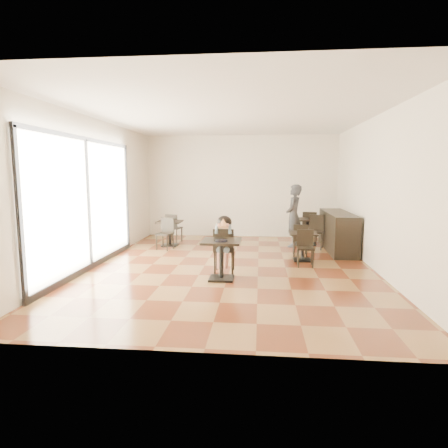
# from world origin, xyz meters

# --- Properties ---
(floor) EXTENTS (6.00, 8.00, 0.01)m
(floor) POSITION_xyz_m (0.00, 0.00, 0.00)
(floor) COLOR brown
(floor) RESTS_ON ground
(ceiling) EXTENTS (6.00, 8.00, 0.01)m
(ceiling) POSITION_xyz_m (0.00, 0.00, 3.20)
(ceiling) COLOR silver
(ceiling) RESTS_ON floor
(wall_back) EXTENTS (6.00, 0.01, 3.20)m
(wall_back) POSITION_xyz_m (0.00, 4.00, 1.60)
(wall_back) COLOR beige
(wall_back) RESTS_ON floor
(wall_front) EXTENTS (6.00, 0.01, 3.20)m
(wall_front) POSITION_xyz_m (0.00, -4.00, 1.60)
(wall_front) COLOR beige
(wall_front) RESTS_ON floor
(wall_left) EXTENTS (0.01, 8.00, 3.20)m
(wall_left) POSITION_xyz_m (-3.00, 0.00, 1.60)
(wall_left) COLOR beige
(wall_left) RESTS_ON floor
(wall_right) EXTENTS (0.01, 8.00, 3.20)m
(wall_right) POSITION_xyz_m (3.00, 0.00, 1.60)
(wall_right) COLOR beige
(wall_right) RESTS_ON floor
(storefront_window) EXTENTS (0.04, 4.50, 2.60)m
(storefront_window) POSITION_xyz_m (-2.97, -0.50, 1.40)
(storefront_window) COLOR white
(storefront_window) RESTS_ON floor
(child_table) EXTENTS (0.72, 0.72, 0.76)m
(child_table) POSITION_xyz_m (-0.10, -1.05, 0.38)
(child_table) COLOR black
(child_table) RESTS_ON floor
(child_chair) EXTENTS (0.41, 0.41, 0.91)m
(child_chair) POSITION_xyz_m (-0.10, -0.50, 0.46)
(child_chair) COLOR black
(child_chair) RESTS_ON floor
(child) EXTENTS (0.41, 0.58, 1.15)m
(child) POSITION_xyz_m (-0.10, -0.50, 0.58)
(child) COLOR slate
(child) RESTS_ON child_chair
(plate) EXTENTS (0.26, 0.26, 0.02)m
(plate) POSITION_xyz_m (-0.10, -1.15, 0.77)
(plate) COLOR black
(plate) RESTS_ON child_table
(pizza_slice) EXTENTS (0.27, 0.21, 0.06)m
(pizza_slice) POSITION_xyz_m (-0.10, -0.69, 1.00)
(pizza_slice) COLOR #D3C67A
(pizza_slice) RESTS_ON child
(adult_patron) EXTENTS (0.56, 0.71, 1.71)m
(adult_patron) POSITION_xyz_m (1.53, 2.38, 0.86)
(adult_patron) COLOR #343539
(adult_patron) RESTS_ON floor
(cafe_table_mid) EXTENTS (0.64, 0.64, 0.66)m
(cafe_table_mid) POSITION_xyz_m (1.60, 0.68, 0.33)
(cafe_table_mid) COLOR black
(cafe_table_mid) RESTS_ON floor
(cafe_table_left) EXTENTS (0.81, 0.81, 0.69)m
(cafe_table_left) POSITION_xyz_m (-1.89, 2.18, 0.35)
(cafe_table_left) COLOR black
(cafe_table_left) RESTS_ON floor
(cafe_table_back) EXTENTS (0.87, 0.87, 0.75)m
(cafe_table_back) POSITION_xyz_m (1.95, 2.68, 0.37)
(cafe_table_back) COLOR black
(cafe_table_back) RESTS_ON floor
(chair_mid_a) EXTENTS (0.37, 0.37, 0.79)m
(chair_mid_a) POSITION_xyz_m (1.60, 1.23, 0.39)
(chair_mid_a) COLOR black
(chair_mid_a) RESTS_ON floor
(chair_mid_b) EXTENTS (0.37, 0.37, 0.79)m
(chair_mid_b) POSITION_xyz_m (1.60, 0.13, 0.39)
(chair_mid_b) COLOR black
(chair_mid_b) RESTS_ON floor
(chair_left_a) EXTENTS (0.46, 0.46, 0.84)m
(chair_left_a) POSITION_xyz_m (-1.89, 2.73, 0.42)
(chair_left_a) COLOR black
(chair_left_a) RESTS_ON floor
(chair_left_b) EXTENTS (0.46, 0.46, 0.84)m
(chair_left_b) POSITION_xyz_m (-1.89, 1.63, 0.42)
(chair_left_b) COLOR black
(chair_left_b) RESTS_ON floor
(chair_back_a) EXTENTS (0.49, 0.49, 0.90)m
(chair_back_a) POSITION_xyz_m (2.10, 3.23, 0.45)
(chair_back_a) COLOR black
(chair_back_a) RESTS_ON floor
(chair_back_b) EXTENTS (0.49, 0.49, 0.90)m
(chair_back_b) POSITION_xyz_m (2.10, 2.13, 0.45)
(chair_back_b) COLOR black
(chair_back_b) RESTS_ON floor
(service_counter) EXTENTS (0.60, 2.40, 1.00)m
(service_counter) POSITION_xyz_m (2.65, 2.00, 0.50)
(service_counter) COLOR black
(service_counter) RESTS_ON floor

